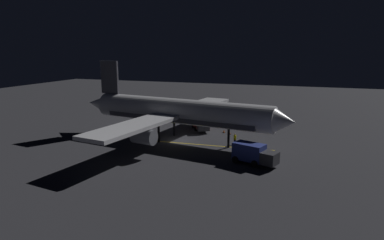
{
  "coord_description": "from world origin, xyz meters",
  "views": [
    {
      "loc": [
        48.56,
        19.11,
        14.26
      ],
      "look_at": [
        0.0,
        2.0,
        3.5
      ],
      "focal_mm": 31.78,
      "sensor_mm": 36.0,
      "label": 1
    }
  ],
  "objects": [
    {
      "name": "traffic_cone_near_left",
      "position": [
        5.68,
        11.49,
        0.25
      ],
      "size": [
        0.5,
        0.5,
        0.55
      ],
      "color": "#EA590F",
      "rests_on": "ground_plane"
    },
    {
      "name": "ground_plane",
      "position": [
        0.0,
        0.0,
        -0.1
      ],
      "size": [
        180.0,
        180.0,
        0.2
      ],
      "primitive_type": "cube",
      "color": "#303035"
    },
    {
      "name": "apron_guide_stripe",
      "position": [
        1.09,
        4.0,
        0.0
      ],
      "size": [
        1.47,
        21.62,
        0.01
      ],
      "primitive_type": "cube",
      "rotation": [
        0.0,
        0.0,
        0.06
      ],
      "color": "gold",
      "rests_on": "ground_plane"
    },
    {
      "name": "airliner",
      "position": [
        -0.09,
        -0.61,
        4.57
      ],
      "size": [
        36.61,
        36.84,
        12.32
      ],
      "color": "white",
      "rests_on": "ground_plane"
    },
    {
      "name": "traffic_cone_far",
      "position": [
        -6.75,
        6.44,
        0.25
      ],
      "size": [
        0.5,
        0.5,
        0.55
      ],
      "color": "#EA590F",
      "rests_on": "ground_plane"
    },
    {
      "name": "baggage_truck",
      "position": [
        7.35,
        12.76,
        1.31
      ],
      "size": [
        3.81,
        6.04,
        2.59
      ],
      "color": "navy",
      "rests_on": "ground_plane"
    },
    {
      "name": "catering_truck",
      "position": [
        -8.04,
        0.78,
        1.26
      ],
      "size": [
        5.73,
        4.57,
        2.51
      ],
      "color": "maroon",
      "rests_on": "ground_plane"
    },
    {
      "name": "traffic_cone_under_wing",
      "position": [
        -7.49,
        5.26,
        0.25
      ],
      "size": [
        0.5,
        0.5,
        0.55
      ],
      "color": "#EA590F",
      "rests_on": "ground_plane"
    },
    {
      "name": "traffic_cone_near_right",
      "position": [
        3.66,
        11.65,
        0.25
      ],
      "size": [
        0.5,
        0.5,
        0.55
      ],
      "color": "#EA590F",
      "rests_on": "ground_plane"
    },
    {
      "name": "ground_crew_worker",
      "position": [
        -0.54,
        8.71,
        0.89
      ],
      "size": [
        0.4,
        0.4,
        1.74
      ],
      "color": "black",
      "rests_on": "ground_plane"
    }
  ]
}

